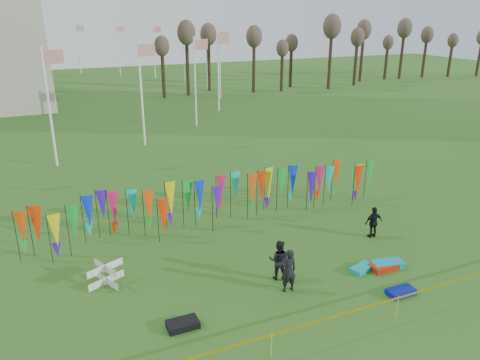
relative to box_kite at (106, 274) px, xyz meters
name	(u,v)px	position (x,y,z in m)	size (l,w,h in m)	color
ground	(292,310)	(5.87, -4.38, -0.45)	(160.00, 160.00, 0.00)	#275718
banner_row	(221,197)	(6.15, 3.43, 0.99)	(18.64, 0.64, 2.32)	black
caution_tape_near	(316,323)	(5.65, -6.23, 0.33)	(26.00, 0.02, 0.90)	yellow
tree_line	(339,40)	(37.87, 39.62, 5.72)	(53.92, 1.92, 7.84)	#37251B
box_kite	(106,274)	(0.00, 0.00, 0.00)	(0.80, 0.80, 0.89)	red
person_left	(288,270)	(6.31, -3.22, 0.44)	(0.64, 0.47, 1.76)	black
person_mid	(279,260)	(6.38, -2.30, 0.39)	(0.81, 0.50, 1.66)	black
person_right	(374,222)	(12.19, -0.85, 0.32)	(0.90, 0.51, 1.53)	black
kite_bag_turquoise	(362,268)	(9.83, -3.17, -0.34)	(1.06, 0.53, 0.21)	#0BA3A8
kite_bag_blue	(401,292)	(10.12, -5.15, -0.33)	(1.08, 0.56, 0.23)	#091599
kite_bag_red	(386,266)	(10.82, -3.43, -0.32)	(1.36, 0.62, 0.25)	red
kite_bag_black	(183,324)	(1.96, -3.76, -0.32)	(1.07, 0.62, 0.25)	black
kite_bag_teal	(388,264)	(11.00, -3.35, -0.32)	(1.32, 0.63, 0.25)	#0D9AB9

